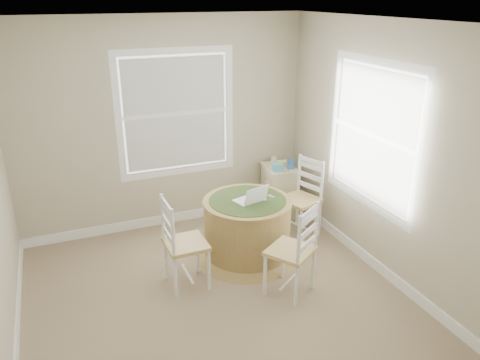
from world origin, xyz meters
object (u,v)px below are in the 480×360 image
laptop (251,199)px  corner_chest (279,190)px  chair_near (290,250)px  chair_right (300,199)px  round_table (247,226)px  chair_left (186,243)px

laptop → corner_chest: laptop is taller
chair_near → chair_right: (0.68, 1.03, 0.00)m
chair_right → round_table: bearing=-92.5°
round_table → laptop: 0.35m
chair_right → laptop: bearing=-89.4°
chair_left → corner_chest: chair_left is taller
chair_left → laptop: (0.81, 0.24, 0.25)m
corner_chest → chair_near: bearing=-106.6°
round_table → chair_right: (0.80, 0.24, 0.09)m
round_table → corner_chest: round_table is taller
chair_near → round_table: bearing=-115.6°
chair_near → laptop: (-0.10, 0.75, 0.25)m
chair_left → chair_right: size_ratio=1.00×
chair_right → corner_chest: bearing=158.3°
chair_left → corner_chest: size_ratio=1.40×
laptop → corner_chest: 1.27m
round_table → chair_right: bearing=0.8°
corner_chest → laptop: bearing=-125.2°
chair_left → chair_right: bearing=-73.3°
chair_left → chair_near: (0.91, -0.52, 0.00)m
chair_right → corner_chest: chair_right is taller
round_table → laptop: bearing=-80.4°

